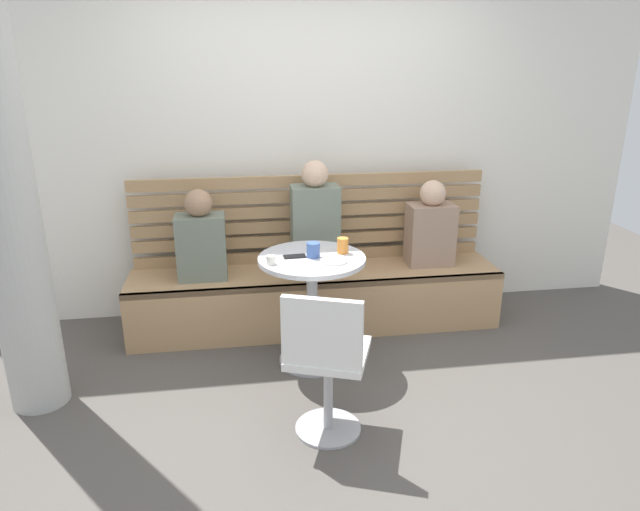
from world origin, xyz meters
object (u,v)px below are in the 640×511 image
Objects in this scene: person_adult at (316,222)px; phone_on_table at (295,256)px; person_child_middle at (431,228)px; booth_bench at (316,299)px; person_child_left at (201,240)px; cup_tumbler_orange at (343,246)px; cup_espresso_small at (271,260)px; white_chair at (326,360)px; plate_small at (334,261)px; cup_mug_blue at (313,250)px; cafe_table at (312,289)px.

phone_on_table is at bearing -111.31° from person_adult.
person_adult is 1.26× the size of person_child_middle.
booth_bench is 4.22× the size of person_child_left.
cup_espresso_small is at bearing -163.05° from cup_tumbler_orange.
cup_espresso_small is (-1.23, -0.66, 0.04)m from person_child_middle.
white_chair reaches higher than cup_espresso_small.
booth_bench is 4.21× the size of person_child_middle.
white_chair is 1.72m from person_child_middle.
cup_tumbler_orange is 0.59× the size of plate_small.
booth_bench is at bearing -96.94° from person_adult.
person_adult reaches higher than white_chair.
person_child_left reaches higher than white_chair.
cup_espresso_small is at bearing 107.45° from white_chair.
white_chair reaches higher than booth_bench.
white_chair is at bearing -95.99° from booth_bench.
cup_mug_blue is at bearing -149.48° from person_child_middle.
cafe_table is 0.91× the size of person_adult.
cup_tumbler_orange reaches higher than cup_espresso_small.
plate_small is 0.26m from phone_on_table.
cup_mug_blue is 0.68× the size of phone_on_table.
person_child_left is at bearing 152.38° from cup_tumbler_orange.
cup_mug_blue is 1.70× the size of cup_espresso_small.
cup_tumbler_orange is 1.79× the size of cup_espresso_small.
white_chair is 1.42m from person_adult.
person_child_middle is at bearing 1.32° from person_child_left.
person_child_middle is 6.42× the size of cup_tumbler_orange.
plate_small is (0.12, -0.11, 0.23)m from cafe_table.
cup_espresso_small is (-0.37, -0.66, -0.04)m from person_adult.
white_chair is 1.32× the size of person_child_middle.
person_child_left reaches higher than plate_small.
cup_mug_blue is (-0.96, -0.57, 0.06)m from person_child_middle.
person_child_left is at bearing 143.57° from cafe_table.
white_chair is 0.77m from plate_small.
cup_espresso_small is at bearing 178.59° from plate_small.
booth_bench is 0.78m from cup_mug_blue.
cup_tumbler_orange reaches higher than cup_mug_blue.
person_child_left is at bearing 116.64° from white_chair.
person_child_left reaches higher than cup_espresso_small.
cup_tumbler_orange is (0.91, -0.48, 0.07)m from person_child_left.
cafe_table is 5.29× the size of phone_on_table.
person_adult is 1.27× the size of person_child_left.
booth_bench is at bearing 80.18° from cup_mug_blue.
cup_mug_blue is (0.72, -0.53, 0.07)m from person_child_left.
person_child_left reaches higher than phone_on_table.
person_child_middle is at bearing 53.61° from white_chair.
white_chair is 0.95m from cup_tumbler_orange.
plate_small is at bearing -41.31° from cup_mug_blue.
plate_small is at bearing 76.94° from white_chair.
white_chair is 5.00× the size of plate_small.
booth_bench is 3.33× the size of person_adult.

